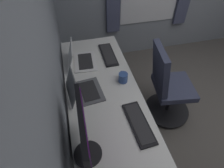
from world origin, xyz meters
TOP-DOWN VIEW (x-y plane):
  - wall_back at (0.00, 1.95)m, footprint 4.45×0.10m
  - desk at (0.29, 1.55)m, footprint 2.11×0.67m
  - drawer_pedestal at (0.05, 1.57)m, footprint 0.40×0.51m
  - monitor_primary at (-0.14, 1.77)m, footprint 0.50×0.20m
  - laptop_leftmost at (0.90, 1.70)m, footprint 0.36×0.31m
  - laptop_left at (0.45, 1.73)m, footprint 0.34×0.34m
  - keyboard_main at (0.01, 1.34)m, footprint 0.43×0.16m
  - keyboard_spare at (0.96, 1.38)m, footprint 0.42×0.14m
  - coffee_mug at (0.52, 1.33)m, footprint 0.13×0.09m
  - office_chair at (0.55, 0.78)m, footprint 0.56×0.58m

SIDE VIEW (x-z plane):
  - drawer_pedestal at x=0.05m, z-range 0.00..0.69m
  - office_chair at x=0.55m, z-range -0.03..0.94m
  - desk at x=0.29m, z-range 0.30..1.03m
  - keyboard_main at x=0.01m, z-range 0.73..0.75m
  - keyboard_spare at x=0.96m, z-range 0.73..0.75m
  - coffee_mug at x=0.52m, z-range 0.73..0.82m
  - laptop_left at x=0.45m, z-range 0.67..0.89m
  - laptop_leftmost at x=0.90m, z-range 0.67..0.90m
  - monitor_primary at x=-0.14m, z-range 0.76..1.23m
  - wall_back at x=0.00m, z-range 0.00..2.60m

